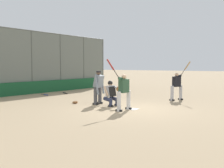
{
  "coord_description": "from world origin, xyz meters",
  "views": [
    {
      "loc": [
        9.43,
        5.98,
        1.87
      ],
      "look_at": [
        0.14,
        -1.0,
        1.05
      ],
      "focal_mm": 42.0,
      "sensor_mm": 36.0,
      "label": 1
    }
  ],
  "objects": [
    {
      "name": "padding_wall",
      "position": [
        0.0,
        -8.59,
        0.41
      ],
      "size": [
        17.15,
        0.18,
        0.82
      ],
      "primitive_type": "cube",
      "color": "#19512D",
      "rests_on": "ground_plane"
    },
    {
      "name": "umpire_home",
      "position": [
        -0.24,
        -2.11,
        0.87
      ],
      "size": [
        0.66,
        0.44,
        1.62
      ],
      "rotation": [
        0.0,
        0.0,
        0.11
      ],
      "color": "#4C4C51",
      "rests_on": "ground_plane"
    },
    {
      "name": "ground_plane",
      "position": [
        0.0,
        0.0,
        0.0
      ],
      "size": [
        160.0,
        160.0,
        0.0
      ],
      "primitive_type": "plane",
      "color": "tan"
    },
    {
      "name": "spare_bat_by_padding",
      "position": [
        -2.63,
        -7.05,
        0.03
      ],
      "size": [
        0.43,
        0.84,
        0.07
      ],
      "rotation": [
        0.0,
        0.0,
        4.27
      ],
      "color": "black",
      "rests_on": "ground_plane"
    },
    {
      "name": "fielding_glove_on_dirt",
      "position": [
        0.27,
        -3.19,
        0.06
      ],
      "size": [
        0.33,
        0.25,
        0.12
      ],
      "color": "brown",
      "rests_on": "ground_plane"
    },
    {
      "name": "catcher_behind_plate",
      "position": [
        -0.17,
        -1.27,
        0.61
      ],
      "size": [
        0.64,
        0.78,
        1.18
      ],
      "rotation": [
        0.0,
        0.0,
        -0.15
      ],
      "color": "#2D334C",
      "rests_on": "ground_plane"
    },
    {
      "name": "spare_bat_near_backstop",
      "position": [
        -1.17,
        -7.24,
        0.03
      ],
      "size": [
        0.17,
        0.8,
        0.07
      ],
      "rotation": [
        0.0,
        0.0,
        1.42
      ],
      "color": "black",
      "rests_on": "ground_plane"
    },
    {
      "name": "home_plate_marker",
      "position": [
        0.0,
        0.0,
        0.01
      ],
      "size": [
        0.43,
        0.43,
        0.01
      ],
      "primitive_type": "cube",
      "color": "white",
      "rests_on": "ground_plane"
    },
    {
      "name": "backstop_fence",
      "position": [
        -0.0,
        -8.69,
        2.18
      ],
      "size": [
        17.59,
        0.08,
        4.18
      ],
      "color": "#515651",
      "rests_on": "ground_plane"
    },
    {
      "name": "batter_at_plate",
      "position": [
        0.48,
        -0.15,
        0.83
      ],
      "size": [
        0.99,
        0.67,
        2.14
      ],
      "rotation": [
        0.0,
        0.0,
        -0.04
      ],
      "color": "silver",
      "rests_on": "ground_plane"
    },
    {
      "name": "batter_on_deck",
      "position": [
        -3.88,
        0.34,
        0.81
      ],
      "size": [
        0.82,
        0.89,
        2.1
      ],
      "rotation": [
        0.0,
        0.0,
        2.8
      ],
      "color": "#B7B7BC",
      "rests_on": "ground_plane"
    }
  ]
}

